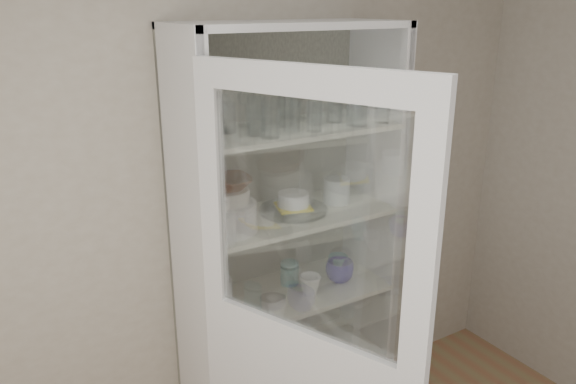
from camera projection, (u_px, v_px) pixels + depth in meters
wall_back at (227, 198)px, 2.64m from camera, size 3.60×0.02×2.60m
pantry_cabinet at (281, 270)px, 2.72m from camera, size 1.00×0.45×2.10m
cupboard_door at (303, 384)px, 2.01m from camera, size 0.39×0.85×2.00m
tumbler_0 at (211, 125)px, 2.13m from camera, size 0.09×0.09×0.14m
tumbler_1 at (270, 119)px, 2.21m from camera, size 0.08×0.08×0.15m
tumbler_2 at (292, 116)px, 2.29m from camera, size 0.09×0.09×0.14m
tumbler_3 at (314, 116)px, 2.32m from camera, size 0.08×0.08×0.13m
tumbler_4 at (359, 108)px, 2.42m from camera, size 0.08×0.08×0.15m
tumbler_5 at (355, 108)px, 2.43m from camera, size 0.10×0.10×0.15m
tumbler_6 at (383, 107)px, 2.49m from camera, size 0.09×0.09×0.14m
tumbler_7 at (201, 121)px, 2.20m from camera, size 0.08×0.08×0.14m
tumbler_8 at (228, 118)px, 2.29m from camera, size 0.07×0.07×0.13m
tumbler_9 at (286, 111)px, 2.43m from camera, size 0.08×0.08×0.13m
tumbler_10 at (278, 112)px, 2.40m from camera, size 0.08×0.08×0.13m
tumbler_11 at (335, 106)px, 2.51m from camera, size 0.08×0.08×0.14m
goblet_0 at (222, 110)px, 2.34m from camera, size 0.08×0.08×0.17m
goblet_1 at (247, 106)px, 2.40m from camera, size 0.08×0.08×0.18m
goblet_2 at (299, 101)px, 2.56m from camera, size 0.08×0.08×0.17m
goblet_3 at (341, 100)px, 2.64m from camera, size 0.07×0.07×0.15m
plate_stack_front at (227, 217)px, 2.34m from camera, size 0.25×0.25×0.13m
plate_stack_back at (212, 206)px, 2.51m from camera, size 0.19×0.19×0.10m
cream_bowl at (226, 196)px, 2.31m from camera, size 0.24×0.24×0.06m
terracotta_bowl at (226, 183)px, 2.29m from camera, size 0.25×0.25×0.05m
glass_platter at (293, 210)px, 2.57m from camera, size 0.36×0.36×0.02m
yellow_trivet at (293, 207)px, 2.57m from camera, size 0.19×0.19×0.01m
white_ramekin at (293, 199)px, 2.56m from camera, size 0.18×0.18×0.06m
grey_bowl_stack at (337, 190)px, 2.68m from camera, size 0.12×0.12×0.12m
mug_blue at (340, 271)px, 2.77m from camera, size 0.17×0.17×0.11m
mug_teal at (338, 264)px, 2.86m from camera, size 0.13×0.13×0.09m
mug_white at (310, 285)px, 2.64m from camera, size 0.13×0.13×0.10m
teal_jar at (290, 273)px, 2.74m from camera, size 0.09×0.09×0.11m
measuring_cups at (271, 301)px, 2.55m from camera, size 0.10×0.10×0.04m
white_canister at (220, 293)px, 2.53m from camera, size 0.12×0.12×0.13m
cream_dish at (272, 362)px, 2.75m from camera, size 0.32×0.32×0.08m
tin_box at (317, 350)px, 2.87m from camera, size 0.21×0.18×0.05m
tumbler_12 at (257, 116)px, 2.26m from camera, size 0.08×0.08×0.15m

